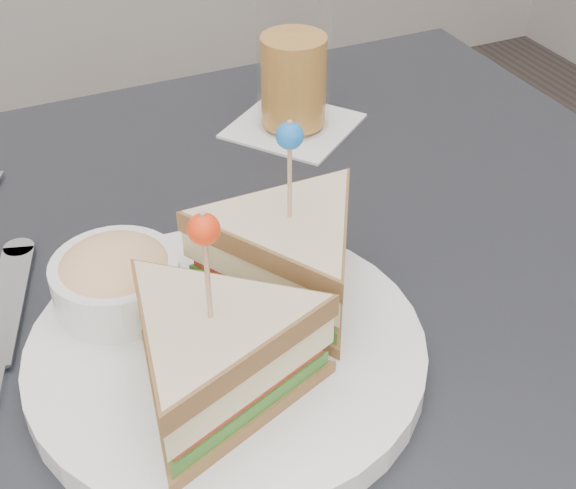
{
  "coord_description": "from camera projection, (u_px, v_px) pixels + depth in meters",
  "views": [
    {
      "loc": [
        -0.18,
        -0.4,
        1.14
      ],
      "look_at": [
        0.01,
        0.01,
        0.8
      ],
      "focal_mm": 50.0,
      "sensor_mm": 36.0,
      "label": 1
    }
  ],
  "objects": [
    {
      "name": "plate_meal",
      "position": [
        234.0,
        311.0,
        0.52
      ],
      "size": [
        0.32,
        0.3,
        0.16
      ],
      "rotation": [
        0.0,
        0.0,
        -0.17
      ],
      "color": "white",
      "rests_on": "table"
    },
    {
      "name": "table",
      "position": [
        282.0,
        383.0,
        0.63
      ],
      "size": [
        0.8,
        0.8,
        0.75
      ],
      "color": "black",
      "rests_on": "ground"
    },
    {
      "name": "drink_set",
      "position": [
        293.0,
        68.0,
        0.76
      ],
      "size": [
        0.16,
        0.16,
        0.14
      ],
      "rotation": [
        0.0,
        0.0,
        0.64
      ],
      "color": "silver",
      "rests_on": "table"
    }
  ]
}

